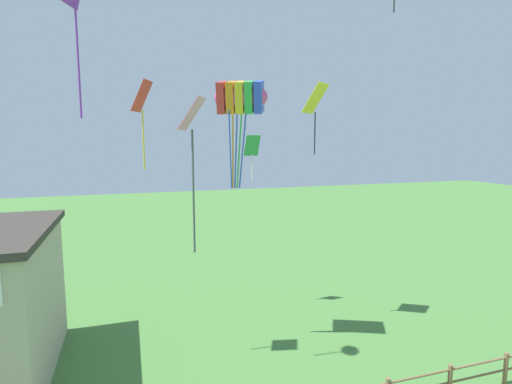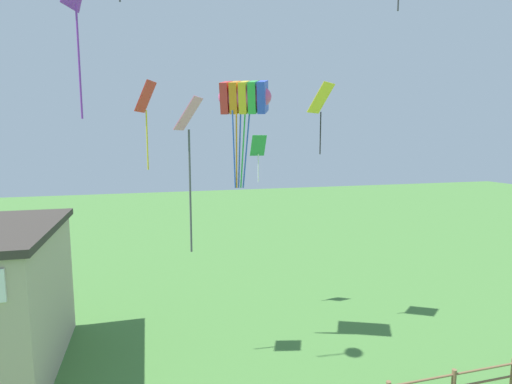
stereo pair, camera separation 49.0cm
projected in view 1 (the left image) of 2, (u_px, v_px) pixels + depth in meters
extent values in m
cylinder|color=brown|center=(450.00, 381.00, 12.28)|extent=(0.14, 0.14, 1.06)
cylinder|color=brown|center=(505.00, 368.00, 12.96)|extent=(0.14, 0.14, 1.06)
ellipsoid|color=#E54C8C|center=(241.00, 97.00, 14.59)|extent=(2.32, 1.96, 1.27)
cube|color=red|center=(223.00, 97.00, 14.66)|extent=(0.78, 1.30, 1.30)
cube|color=orange|center=(232.00, 97.00, 14.63)|extent=(0.78, 1.30, 1.30)
cube|color=yellow|center=(241.00, 97.00, 14.59)|extent=(0.78, 1.30, 1.30)
cube|color=green|center=(250.00, 97.00, 14.56)|extent=(0.78, 1.30, 1.30)
cube|color=blue|center=(259.00, 97.00, 14.52)|extent=(0.78, 1.30, 1.30)
cylinder|color=blue|center=(230.00, 150.00, 14.60)|extent=(0.24, 0.43, 2.85)
cylinder|color=orange|center=(233.00, 150.00, 14.60)|extent=(0.15, 0.45, 2.85)
cylinder|color=blue|center=(236.00, 150.00, 14.62)|extent=(0.06, 0.45, 2.85)
cylinder|color=green|center=(239.00, 150.00, 14.64)|extent=(0.15, 0.45, 2.85)
cylinder|color=blue|center=(243.00, 150.00, 14.68)|extent=(0.24, 0.43, 2.85)
cube|color=green|center=(252.00, 146.00, 18.13)|extent=(0.75, 0.43, 0.94)
cylinder|color=white|center=(252.00, 168.00, 18.26)|extent=(0.05, 0.05, 1.27)
cylinder|color=purple|center=(78.00, 61.00, 9.76)|extent=(0.05, 0.05, 2.78)
cube|color=yellow|center=(315.00, 98.00, 16.39)|extent=(1.26, 1.22, 1.18)
cylinder|color=black|center=(315.00, 133.00, 16.58)|extent=(0.05, 0.05, 1.74)
cube|color=red|center=(142.00, 96.00, 13.09)|extent=(0.77, 0.93, 1.01)
cylinder|color=yellow|center=(144.00, 140.00, 13.28)|extent=(0.05, 0.05, 1.99)
cube|color=pink|center=(192.00, 113.00, 9.31)|extent=(0.77, 0.83, 0.77)
cylinder|color=#4C4C51|center=(193.00, 192.00, 9.55)|extent=(0.05, 0.05, 2.97)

